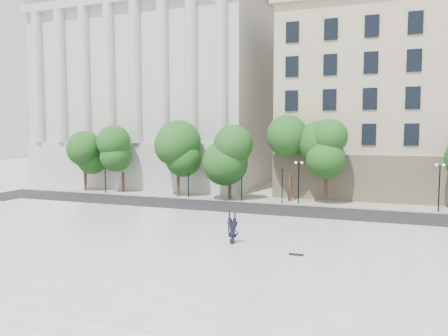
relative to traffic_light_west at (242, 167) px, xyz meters
The scene contains 13 objects.
ground 22.60m from the traffic_light_west, 88.88° to the right, with size 160.00×160.00×0.00m, color beige.
plaza 19.61m from the traffic_light_west, 88.71° to the right, with size 44.00×22.00×0.45m, color silver.
street 5.65m from the traffic_light_west, 84.23° to the right, with size 60.00×8.00×0.02m, color black.
far_sidewalk 3.99m from the traffic_light_west, 75.65° to the left, with size 60.00×4.00×0.12m, color #ACAA9F.
building_west 24.99m from the traffic_light_west, 135.51° to the left, with size 31.50×27.65×25.60m.
building_east 27.38m from the traffic_light_west, 39.11° to the left, with size 36.00×26.15×23.00m.
traffic_light_west is the anchor object (origin of this frame).
traffic_light_east 4.32m from the traffic_light_west, ahead, with size 0.54×1.74×4.19m.
person_lying 19.02m from the traffic_light_west, 73.92° to the right, with size 0.72×0.47×1.98m, color black.
skateboard 21.67m from the traffic_light_west, 63.94° to the right, with size 0.82×0.21×0.08m, color black.
plaza_steps 31.41m from the traffic_light_west, 89.20° to the right, with size 44.00×3.00×0.30m.
street_trees 2.32m from the traffic_light_west, 139.43° to the left, with size 46.23×5.24×7.46m.
lamp_posts 0.90m from the traffic_light_west, 29.31° to the left, with size 36.75×0.28×4.53m.
Camera 1 is at (13.43, -21.00, 7.45)m, focal length 35.00 mm.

